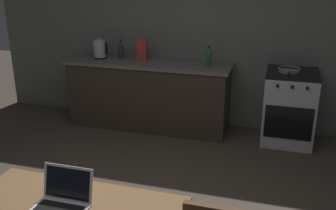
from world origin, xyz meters
name	(u,v)px	position (x,y,z in m)	size (l,w,h in m)	color
back_wall	(220,26)	(0.30, 2.65, 1.34)	(6.40, 0.10, 2.68)	slate
kitchen_counter	(149,94)	(-0.55, 2.30, 0.45)	(2.16, 0.64, 0.90)	#382D23
stove_oven	(289,107)	(1.25, 2.30, 0.45)	(0.60, 0.62, 0.90)	#B7BABF
laptop	(61,202)	(-0.06, -0.71, 0.78)	(0.32, 0.27, 0.22)	silver
electric_kettle	(100,49)	(-1.24, 2.30, 1.02)	(0.19, 0.17, 0.26)	black
bottle	(209,57)	(0.24, 2.25, 1.02)	(0.07, 0.07, 0.25)	#19592D
frying_pan	(289,70)	(1.20, 2.28, 0.92)	(0.26, 0.43, 0.05)	gray
cereal_box	(142,50)	(-0.65, 2.32, 1.04)	(0.13, 0.05, 0.29)	#B2382D
bottle_b	(121,50)	(-0.98, 2.38, 1.01)	(0.07, 0.07, 0.25)	#2D2D33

